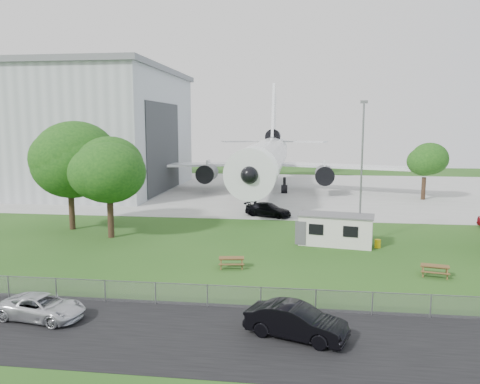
# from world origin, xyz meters

# --- Properties ---
(ground) EXTENTS (160.00, 160.00, 0.00)m
(ground) POSITION_xyz_m (0.00, 0.00, 0.00)
(ground) COLOR #366122
(asphalt_strip) EXTENTS (120.00, 8.00, 0.02)m
(asphalt_strip) POSITION_xyz_m (0.00, -13.00, 0.01)
(asphalt_strip) COLOR black
(asphalt_strip) RESTS_ON ground
(concrete_apron) EXTENTS (120.00, 46.00, 0.03)m
(concrete_apron) POSITION_xyz_m (0.00, 38.00, 0.01)
(concrete_apron) COLOR #B7B7B2
(concrete_apron) RESTS_ON ground
(hangar) EXTENTS (43.00, 31.00, 18.55)m
(hangar) POSITION_xyz_m (-37.97, 36.00, 9.41)
(hangar) COLOR #B2B7BC
(hangar) RESTS_ON ground
(airliner) EXTENTS (46.36, 47.73, 17.69)m
(airliner) POSITION_xyz_m (-2.00, 35.86, 5.27)
(airliner) COLOR white
(airliner) RESTS_ON ground
(site_cabin) EXTENTS (6.94, 3.73, 2.62)m
(site_cabin) POSITION_xyz_m (6.16, 5.38, 1.31)
(site_cabin) COLOR silver
(site_cabin) RESTS_ON ground
(picnic_west) EXTENTS (1.99, 1.74, 0.76)m
(picnic_west) POSITION_xyz_m (-1.71, -2.15, 0.00)
(picnic_west) COLOR brown
(picnic_west) RESTS_ON ground
(picnic_east) EXTENTS (2.07, 1.83, 0.76)m
(picnic_east) POSITION_xyz_m (12.18, -2.28, 0.00)
(picnic_east) COLOR brown
(picnic_east) RESTS_ON ground
(fence) EXTENTS (58.00, 0.04, 1.30)m
(fence) POSITION_xyz_m (0.00, -9.50, 0.00)
(fence) COLOR gray
(fence) RESTS_ON ground
(lamp_mast) EXTENTS (0.16, 0.16, 12.00)m
(lamp_mast) POSITION_xyz_m (8.20, 6.20, 6.00)
(lamp_mast) COLOR slate
(lamp_mast) RESTS_ON ground
(tree_west_big) EXTENTS (8.99, 8.99, 11.09)m
(tree_west_big) POSITION_xyz_m (-18.95, 8.18, 6.58)
(tree_west_big) COLOR #382619
(tree_west_big) RESTS_ON ground
(tree_west_small) EXTENTS (6.57, 6.57, 9.58)m
(tree_west_small) POSITION_xyz_m (-13.85, 5.43, 6.28)
(tree_west_small) COLOR #382619
(tree_west_small) RESTS_ON ground
(tree_far_apron) EXTENTS (5.31, 5.31, 7.92)m
(tree_far_apron) POSITION_xyz_m (19.73, 31.30, 5.24)
(tree_far_apron) COLOR #382619
(tree_far_apron) RESTS_ON ground
(car_centre_sedan) EXTENTS (5.18, 3.23, 1.61)m
(car_centre_sedan) POSITION_xyz_m (2.96, -12.73, 0.81)
(car_centre_sedan) COLOR black
(car_centre_sedan) RESTS_ON ground
(car_west_estate) EXTENTS (4.89, 2.81, 1.28)m
(car_west_estate) POSITION_xyz_m (-10.30, -12.23, 0.64)
(car_west_estate) COLOR silver
(car_west_estate) RESTS_ON ground
(car_apron_van) EXTENTS (5.61, 3.72, 1.51)m
(car_apron_van) POSITION_xyz_m (-0.38, 16.91, 0.75)
(car_apron_van) COLOR black
(car_apron_van) RESTS_ON ground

